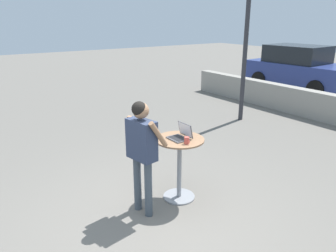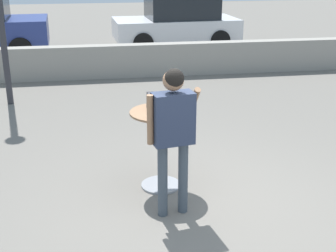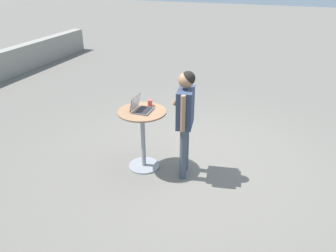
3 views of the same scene
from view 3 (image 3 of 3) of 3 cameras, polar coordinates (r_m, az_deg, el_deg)
The scene contains 5 objects.
ground_plane at distance 5.58m, azimuth 3.91°, elevation -6.33°, with size 50.00×50.00×0.00m, color slate.
cafe_table at distance 5.16m, azimuth -4.41°, elevation -0.92°, with size 0.75×0.75×1.00m.
laptop at distance 5.00m, azimuth -4.75°, elevation 3.20°, with size 0.31×0.29×0.23m.
coffee_mug at distance 5.16m, azimuth -3.15°, elevation 4.04°, with size 0.11×0.07×0.10m.
standing_person at distance 4.78m, azimuth 3.04°, elevation 2.55°, with size 0.58×0.43×1.69m.
Camera 3 is at (-4.53, -1.26, 3.01)m, focal length 35.00 mm.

